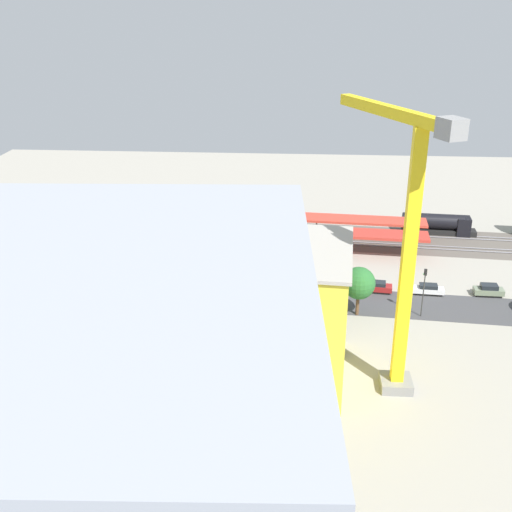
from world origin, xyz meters
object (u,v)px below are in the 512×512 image
object	(u,v)px
box_truck_0	(270,310)
platform_canopy_far	(271,216)
box_truck_1	(96,295)
parked_car_0	(489,291)
locomotive	(439,224)
construction_building	(179,306)
traffic_light	(424,286)
parked_car_3	(320,285)
tower_crane	(404,238)
parked_car_1	(428,290)
street_tree_2	(119,276)
parked_car_2	(377,287)
street_tree_1	(359,283)
platform_canopy_near	(259,229)

from	to	relation	value
box_truck_0	platform_canopy_far	bearing A→B (deg)	-87.65
box_truck_1	parked_car_0	bearing A→B (deg)	-172.86
locomotive	box_truck_0	bearing A→B (deg)	50.48
parked_car_0	construction_building	world-z (taller)	construction_building
construction_building	traffic_light	world-z (taller)	construction_building
parked_car_3	box_truck_1	world-z (taller)	box_truck_1
locomotive	tower_crane	xyz separation A→B (m)	(15.87, 52.24, 16.42)
parked_car_1	box_truck_1	bearing A→B (deg)	8.33
locomotive	street_tree_2	xyz separation A→B (m)	(52.59, 36.28, 3.66)
platform_canopy_far	tower_crane	distance (m)	54.05
construction_building	box_truck_0	world-z (taller)	construction_building
locomotive	parked_car_3	distance (m)	36.02
parked_car_2	tower_crane	world-z (taller)	tower_crane
parked_car_0	traffic_light	size ratio (longest dim) A/B	0.61
locomotive	traffic_light	world-z (taller)	traffic_light
street_tree_2	box_truck_0	bearing A→B (deg)	176.81
platform_canopy_far	locomotive	bearing A→B (deg)	-174.97
construction_building	locomotive	bearing A→B (deg)	-125.13
platform_canopy_far	construction_building	xyz separation A→B (m)	(8.92, 46.84, 4.07)
construction_building	street_tree_2	xyz separation A→B (m)	(11.32, -13.41, -2.34)
street_tree_1	street_tree_2	xyz separation A→B (m)	(34.15, 1.22, 0.63)
parked_car_0	parked_car_1	world-z (taller)	parked_car_0
box_truck_0	parked_car_2	bearing A→B (deg)	-147.54
construction_building	tower_crane	bearing A→B (deg)	178.82
box_truck_0	street_tree_2	size ratio (longest dim) A/B	1.22
parked_car_0	traffic_light	distance (m)	14.36
platform_canopy_near	parked_car_2	xyz separation A→B (m)	(-19.43, 16.78, -3.16)
parked_car_3	construction_building	world-z (taller)	construction_building
platform_canopy_far	parked_car_0	bearing A→B (deg)	144.65
platform_canopy_far	box_truck_1	xyz separation A→B (m)	(24.39, 31.86, -2.22)
construction_building	street_tree_1	size ratio (longest dim) A/B	5.45
tower_crane	parked_car_3	bearing A→B (deg)	-73.02
platform_canopy_far	traffic_light	distance (m)	39.50
parked_car_3	tower_crane	xyz separation A→B (m)	(-7.62, 24.96, 17.50)
platform_canopy_far	parked_car_2	bearing A→B (deg)	125.88
locomotive	parked_car_1	bearing A→B (deg)	75.75
parked_car_3	street_tree_2	world-z (taller)	street_tree_2
parked_car_0	parked_car_1	size ratio (longest dim) A/B	0.92
parked_car_0	tower_crane	world-z (taller)	tower_crane
tower_crane	street_tree_2	world-z (taller)	tower_crane
platform_canopy_far	street_tree_1	world-z (taller)	street_tree_1
platform_canopy_far	box_truck_0	xyz separation A→B (m)	(-1.42, 34.64, -2.25)
street_tree_1	street_tree_2	bearing A→B (deg)	2.04
platform_canopy_far	parked_car_1	bearing A→B (deg)	135.92
tower_crane	box_truck_1	xyz separation A→B (m)	(40.86, -17.54, -16.72)
locomotive	box_truck_1	size ratio (longest dim) A/B	1.39
parked_car_3	box_truck_0	bearing A→B (deg)	53.95
locomotive	construction_building	distance (m)	64.86
parked_car_0	street_tree_1	size ratio (longest dim) A/B	0.61
construction_building	street_tree_2	world-z (taller)	construction_building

